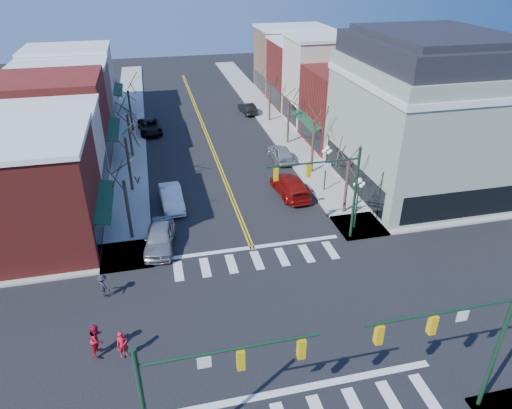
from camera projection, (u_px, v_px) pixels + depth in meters
ground at (282, 322)px, 26.18m from camera, size 160.00×160.00×0.00m
sidewalk_left at (129, 186)px, 41.46m from camera, size 3.50×70.00×0.15m
sidewalk_right at (311, 168)px, 44.95m from camera, size 3.50×70.00×0.15m
bldg_left_brick_a at (18, 196)px, 31.18m from camera, size 10.00×8.50×8.00m
bldg_left_stucco_a at (39, 157)px, 37.91m from camera, size 10.00×7.00×7.50m
bldg_left_brick_b at (53, 121)px, 44.50m from camera, size 10.00×9.00×8.50m
bldg_left_tan at (65, 101)px, 51.70m from camera, size 10.00×7.50×7.80m
bldg_left_stucco_b at (72, 83)px, 58.22m from camera, size 10.00×8.00×8.20m
bldg_right_brick_a at (355, 107)px, 49.32m from camera, size 10.00×8.50×8.00m
bldg_right_stucco at (329, 81)px, 55.45m from camera, size 10.00×7.00×10.00m
bldg_right_brick_b at (309, 74)px, 62.21m from camera, size 10.00×8.00×8.50m
bldg_right_tan at (292, 60)px, 68.91m from camera, size 10.00×8.00×9.00m
victorian_corner at (424, 114)px, 38.64m from camera, size 12.25×14.25×13.30m
traffic_mast_near_left at (195, 390)px, 16.49m from camera, size 6.60×0.28×7.20m
traffic_mast_near_right at (465, 338)px, 18.70m from camera, size 6.60×0.28×7.20m
traffic_mast_far_right at (332, 184)px, 31.33m from camera, size 6.60×0.28×7.20m
lamppost_corner at (358, 195)px, 33.64m from camera, size 0.36×0.36×4.33m
lamppost_midblock at (326, 161)px, 39.19m from camera, size 0.36×0.36×4.33m
tree_left_a at (128, 211)px, 32.74m from camera, size 0.24×0.24×4.76m
tree_left_b at (129, 165)px, 39.50m from camera, size 0.24×0.24×5.04m
tree_left_c at (130, 136)px, 46.44m from camera, size 0.24×0.24×4.55m
tree_left_d at (130, 111)px, 53.18m from camera, size 0.24×0.24×4.90m
tree_right_a at (346, 188)px, 36.13m from camera, size 0.24×0.24×4.62m
tree_right_b at (313, 148)px, 42.82m from camera, size 0.24×0.24×5.18m
tree_right_c at (288, 123)px, 49.73m from camera, size 0.24×0.24×4.83m
tree_right_d at (270, 102)px, 56.52m from camera, size 0.24×0.24×4.97m
car_left_near at (160, 238)px, 32.46m from camera, size 2.63×5.15×1.68m
car_left_mid at (172, 198)px, 37.81m from camera, size 1.96×4.96×1.61m
car_left_far at (150, 127)px, 53.64m from camera, size 2.95×5.52×1.47m
car_right_near at (290, 186)px, 39.71m from camera, size 2.69×5.80×1.64m
car_right_mid at (281, 153)px, 46.37m from camera, size 1.97×4.65×1.57m
car_right_far at (248, 108)px, 60.16m from camera, size 1.94×4.35×1.39m
pedestrian_red_a at (123, 345)px, 23.41m from camera, size 0.65×0.49×1.60m
pedestrian_red_b at (97, 339)px, 23.52m from camera, size 0.98×1.11×1.92m
pedestrian_dark_b at (103, 286)px, 27.64m from camera, size 1.09×1.11×1.53m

